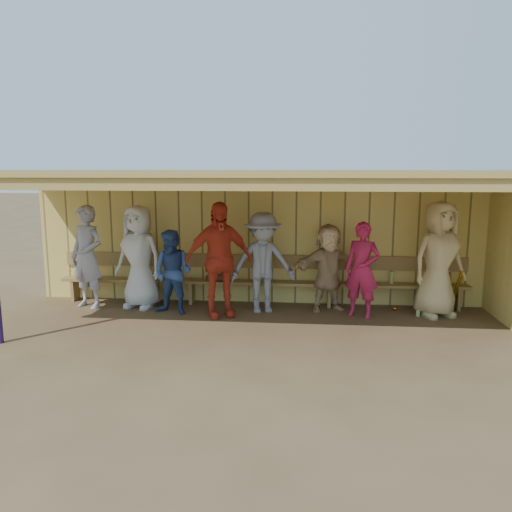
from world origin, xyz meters
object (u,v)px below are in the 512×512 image
at_px(player_f, 328,267).
at_px(player_h, 439,259).
at_px(player_b, 139,257).
at_px(bench, 260,276).
at_px(player_a, 87,257).
at_px(player_g, 362,270).
at_px(player_e, 263,263).
at_px(player_d, 219,260).
at_px(player_c, 173,272).

relative_size(player_f, player_h, 0.79).
bearing_deg(player_b, bench, 28.13).
xyz_separation_m(player_b, player_f, (3.42, 0.13, -0.16)).
distance_m(player_h, bench, 3.18).
bearing_deg(player_b, player_h, 16.16).
xyz_separation_m(player_b, bench, (2.17, 0.43, -0.41)).
height_order(player_a, player_b, player_a).
relative_size(player_a, player_g, 1.15).
height_order(player_b, player_g, player_b).
xyz_separation_m(player_e, player_f, (1.16, 0.20, -0.10)).
bearing_deg(player_h, player_b, 156.06).
bearing_deg(player_f, player_a, 164.51).
xyz_separation_m(player_g, player_h, (1.30, 0.14, 0.18)).
distance_m(player_e, player_f, 1.18).
relative_size(player_f, player_g, 0.95).
xyz_separation_m(player_e, bench, (-0.09, 0.51, -0.36)).
bearing_deg(player_d, player_a, 147.93).
bearing_deg(player_f, player_c, 171.65).
bearing_deg(bench, player_f, -13.66).
distance_m(player_f, player_g, 0.64).
xyz_separation_m(player_e, player_g, (1.72, -0.12, -0.07)).
height_order(player_c, player_g, player_g).
distance_m(player_d, player_e, 0.81).
bearing_deg(player_b, player_e, 14.88).
distance_m(player_d, player_g, 2.46).
xyz_separation_m(player_c, bench, (1.46, 0.78, -0.21)).
bearing_deg(player_e, player_f, -4.11).
distance_m(player_a, player_f, 4.38).
bearing_deg(player_f, player_b, 163.83).
relative_size(player_a, player_f, 1.20).
bearing_deg(player_d, bench, 29.17).
relative_size(player_d, player_g, 1.21).
relative_size(player_f, bench, 0.21).
relative_size(player_c, player_e, 0.84).
relative_size(player_a, player_d, 0.95).
bearing_deg(bench, player_c, -151.78).
distance_m(player_b, player_e, 2.26).
height_order(player_a, player_g, player_a).
relative_size(player_b, player_h, 0.94).
bearing_deg(player_g, player_c, -155.25).
bearing_deg(player_a, player_h, 21.05).
height_order(player_b, player_h, player_h).
xyz_separation_m(player_b, player_g, (3.98, -0.20, -0.12)).
xyz_separation_m(player_g, bench, (-1.81, 0.63, -0.29)).
relative_size(player_c, player_g, 0.90).
bearing_deg(player_f, player_d, 177.94).
height_order(player_d, player_g, player_d).
bearing_deg(player_c, player_d, 10.23).
distance_m(player_d, player_f, 1.98).
xyz_separation_m(player_a, bench, (3.11, 0.52, -0.42)).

